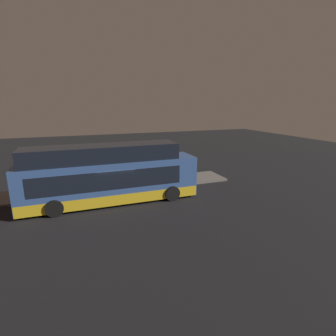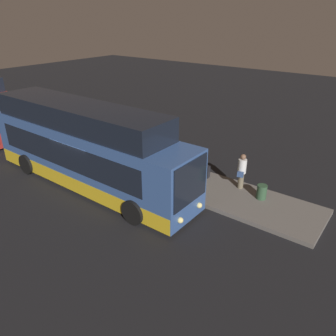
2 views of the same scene
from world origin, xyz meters
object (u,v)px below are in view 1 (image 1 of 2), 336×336
bus_lead (110,177)px  trash_bin (188,173)px  suitcase (155,175)px  sign_post (74,170)px  passenger_waiting (153,170)px  passenger_boarding (163,173)px  passenger_with_bags (175,167)px

bus_lead → trash_bin: 8.30m
bus_lead → trash_bin: (7.44, 3.45, -1.25)m
bus_lead → suitcase: 5.88m
sign_post → trash_bin: sign_post is taller
passenger_waiting → suitcase: (0.28, 0.59, -0.64)m
suitcase → sign_post: (-6.57, -0.77, 1.24)m
trash_bin → suitcase: bearing=174.4°
passenger_boarding → passenger_with_bags: passenger_with_bags is taller
passenger_boarding → passenger_with_bags: 2.31m
passenger_waiting → passenger_with_bags: bearing=134.5°
passenger_boarding → suitcase: bearing=-56.8°
suitcase → sign_post: sign_post is taller
passenger_waiting → passenger_boarding: bearing=57.2°
passenger_boarding → passenger_waiting: 1.11m
trash_bin → passenger_boarding: bearing=-155.9°
passenger_boarding → suitcase: 1.70m
passenger_boarding → bus_lead: bearing=49.6°
passenger_waiting → sign_post: 6.32m
sign_post → trash_bin: size_ratio=3.87×
suitcase → trash_bin: 3.11m
passenger_boarding → passenger_with_bags: bearing=-112.1°
suitcase → sign_post: size_ratio=0.34×
passenger_boarding → suitcase: size_ratio=1.93×
suitcase → trash_bin: size_ratio=1.33×
passenger_with_bags → passenger_boarding: bearing=29.3°
bus_lead → sign_post: (-2.22, 2.99, -0.02)m
bus_lead → passenger_boarding: size_ratio=7.05×
trash_bin → sign_post: bearing=-177.3°
passenger_with_bags → sign_post: bearing=-9.1°
bus_lead → sign_post: bearing=126.6°
passenger_with_bags → trash_bin: size_ratio=2.63×
bus_lead → passenger_with_bags: size_ratio=6.87×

